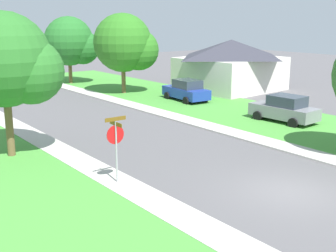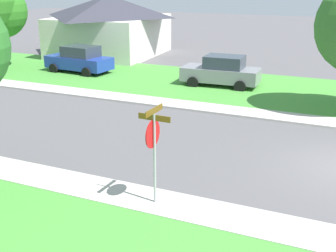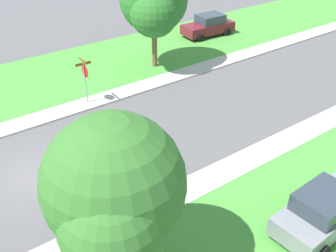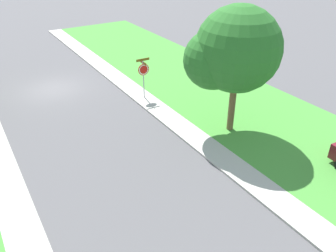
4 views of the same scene
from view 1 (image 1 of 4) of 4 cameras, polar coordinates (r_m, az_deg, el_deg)
The scene contains 11 objects.
ground_plane at distance 17.65m, azimuth 15.48°, elevation -8.26°, with size 120.00×120.00×0.00m, color #565456.
sidewalk_east at distance 28.83m, azimuth 1.92°, elevation 0.93°, with size 1.40×56.00×0.10m, color #B7B2A8.
lawn_east at distance 31.99m, azimuth 8.39°, elevation 2.06°, with size 8.00×56.00×0.08m, color #479338.
sidewalk_west at distance 24.07m, azimuth -15.52°, elevation -2.19°, with size 1.40×56.00×0.10m, color #B7B2A8.
stop_sign_far_corner at distance 17.33m, azimuth -6.81°, elevation -1.66°, with size 0.92×0.92×2.77m.
car_blue_near_corner at distance 35.14m, azimuth 2.39°, elevation 4.63°, with size 2.32×4.44×1.76m.
car_grey_across_road at distance 28.84m, azimuth 14.90°, elevation 2.15°, with size 2.19×4.38×1.76m.
tree_sidewalk_mid at distance 38.54m, azimuth -5.38°, elevation 10.48°, with size 5.41×5.03×6.95m.
tree_across_left at distance 45.38m, azimuth -12.34°, elevation 10.53°, with size 5.23×4.86×6.70m.
tree_across_right at distance 21.51m, azimuth -19.79°, elevation 7.75°, with size 4.72×4.39×6.85m.
house_right_setback at distance 41.06m, azimuth 8.16°, elevation 7.96°, with size 9.56×8.45×4.60m.
Camera 1 is at (-13.37, -9.52, 6.49)m, focal length 46.92 mm.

